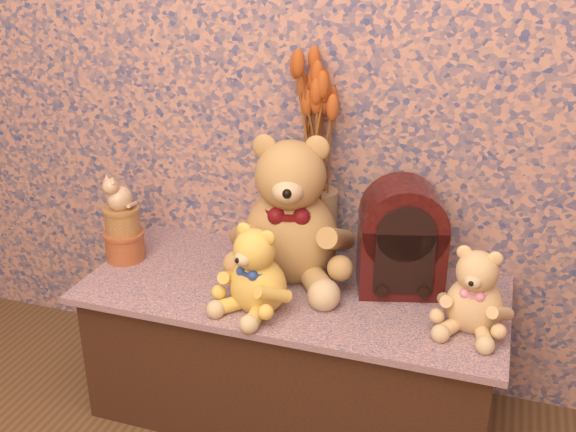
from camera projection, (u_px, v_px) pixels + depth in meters
name	position (u px, v px, depth m)	size (l,w,h in m)	color
display_shelf	(293.00, 348.00, 2.01)	(1.20, 0.54, 0.43)	navy
teddy_large	(291.00, 201.00, 1.91)	(0.37, 0.44, 0.46)	#AA7C42
teddy_medium	(258.00, 265.00, 1.77)	(0.21, 0.25, 0.26)	gold
teddy_small	(476.00, 285.00, 1.68)	(0.19, 0.23, 0.24)	tan
cathedral_radio	(402.00, 236.00, 1.85)	(0.23, 0.17, 0.32)	#35090A
ceramic_vase	(315.00, 224.00, 2.05)	(0.13, 0.13, 0.22)	tan
dried_stalks	(317.00, 122.00, 1.93)	(0.22, 0.22, 0.42)	#B94F1D
biscuit_tin_lower	(125.00, 246.00, 2.07)	(0.12, 0.12, 0.09)	#C17C38
biscuit_tin_upper	(122.00, 221.00, 2.04)	(0.10, 0.10, 0.08)	tan
cat_figurine	(119.00, 191.00, 2.00)	(0.08, 0.09, 0.12)	silver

